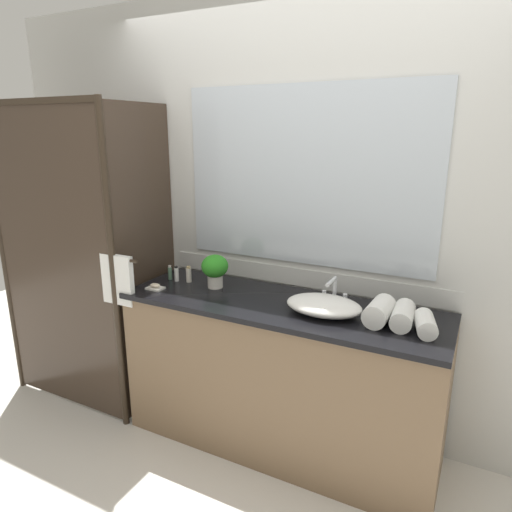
{
  "coord_description": "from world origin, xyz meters",
  "views": [
    {
      "loc": [
        0.95,
        -2.14,
        1.82
      ],
      "look_at": [
        -0.15,
        0.0,
        1.15
      ],
      "focal_mm": 31.94,
      "sensor_mm": 36.0,
      "label": 1
    }
  ],
  "objects_px": {
    "amenity_bottle_body_wash": "(177,274)",
    "sink_basin": "(324,305)",
    "soap_dish": "(155,287)",
    "faucet": "(334,294)",
    "potted_plant": "(215,268)",
    "rolled_towel_middle": "(403,316)",
    "rolled_towel_far_edge": "(379,311)",
    "amenity_bottle_conditioner": "(170,273)",
    "amenity_bottle_lotion": "(189,274)",
    "rolled_towel_near_edge": "(425,324)"
  },
  "relations": [
    {
      "from": "rolled_towel_near_edge",
      "to": "potted_plant",
      "type": "bearing_deg",
      "value": 175.25
    },
    {
      "from": "soap_dish",
      "to": "rolled_towel_middle",
      "type": "relative_size",
      "value": 0.44
    },
    {
      "from": "rolled_towel_far_edge",
      "to": "sink_basin",
      "type": "bearing_deg",
      "value": -177.5
    },
    {
      "from": "amenity_bottle_lotion",
      "to": "soap_dish",
      "type": "bearing_deg",
      "value": -116.01
    },
    {
      "from": "amenity_bottle_lotion",
      "to": "amenity_bottle_conditioner",
      "type": "bearing_deg",
      "value": -175.27
    },
    {
      "from": "potted_plant",
      "to": "amenity_bottle_conditioner",
      "type": "relative_size",
      "value": 2.22
    },
    {
      "from": "faucet",
      "to": "amenity_bottle_conditioner",
      "type": "height_order",
      "value": "faucet"
    },
    {
      "from": "sink_basin",
      "to": "potted_plant",
      "type": "xyz_separation_m",
      "value": [
        -0.72,
        0.09,
        0.08
      ]
    },
    {
      "from": "potted_plant",
      "to": "rolled_towel_far_edge",
      "type": "relative_size",
      "value": 0.94
    },
    {
      "from": "amenity_bottle_lotion",
      "to": "rolled_towel_near_edge",
      "type": "height_order",
      "value": "amenity_bottle_lotion"
    },
    {
      "from": "amenity_bottle_conditioner",
      "to": "rolled_towel_far_edge",
      "type": "height_order",
      "value": "rolled_towel_far_edge"
    },
    {
      "from": "sink_basin",
      "to": "soap_dish",
      "type": "distance_m",
      "value": 1.02
    },
    {
      "from": "faucet",
      "to": "amenity_bottle_lotion",
      "type": "bearing_deg",
      "value": -175.92
    },
    {
      "from": "soap_dish",
      "to": "rolled_towel_middle",
      "type": "bearing_deg",
      "value": 5.3
    },
    {
      "from": "sink_basin",
      "to": "amenity_bottle_lotion",
      "type": "bearing_deg",
      "value": 173.83
    },
    {
      "from": "amenity_bottle_lotion",
      "to": "amenity_bottle_body_wash",
      "type": "distance_m",
      "value": 0.08
    },
    {
      "from": "amenity_bottle_conditioner",
      "to": "rolled_towel_far_edge",
      "type": "bearing_deg",
      "value": -3.24
    },
    {
      "from": "potted_plant",
      "to": "amenity_bottle_conditioner",
      "type": "height_order",
      "value": "potted_plant"
    },
    {
      "from": "sink_basin",
      "to": "amenity_bottle_conditioner",
      "type": "xyz_separation_m",
      "value": [
        -1.06,
        0.09,
        -0.0
      ]
    },
    {
      "from": "faucet",
      "to": "rolled_towel_far_edge",
      "type": "distance_m",
      "value": 0.32
    },
    {
      "from": "soap_dish",
      "to": "rolled_towel_middle",
      "type": "height_order",
      "value": "rolled_towel_middle"
    },
    {
      "from": "sink_basin",
      "to": "faucet",
      "type": "distance_m",
      "value": 0.16
    },
    {
      "from": "sink_basin",
      "to": "potted_plant",
      "type": "height_order",
      "value": "potted_plant"
    },
    {
      "from": "soap_dish",
      "to": "rolled_towel_near_edge",
      "type": "xyz_separation_m",
      "value": [
        1.52,
        0.09,
        0.03
      ]
    },
    {
      "from": "amenity_bottle_conditioner",
      "to": "rolled_towel_far_edge",
      "type": "xyz_separation_m",
      "value": [
        1.34,
        -0.08,
        0.02
      ]
    },
    {
      "from": "amenity_bottle_body_wash",
      "to": "rolled_towel_middle",
      "type": "xyz_separation_m",
      "value": [
        1.39,
        -0.05,
        0.0
      ]
    },
    {
      "from": "amenity_bottle_body_wash",
      "to": "sink_basin",
      "type": "bearing_deg",
      "value": -4.49
    },
    {
      "from": "sink_basin",
      "to": "amenity_bottle_conditioner",
      "type": "bearing_deg",
      "value": 175.24
    },
    {
      "from": "amenity_bottle_conditioner",
      "to": "rolled_towel_middle",
      "type": "xyz_separation_m",
      "value": [
        1.45,
        -0.06,
        0.01
      ]
    },
    {
      "from": "faucet",
      "to": "rolled_towel_middle",
      "type": "bearing_deg",
      "value": -19.63
    },
    {
      "from": "faucet",
      "to": "rolled_towel_far_edge",
      "type": "xyz_separation_m",
      "value": [
        0.28,
        -0.15,
        0.01
      ]
    },
    {
      "from": "faucet",
      "to": "potted_plant",
      "type": "relative_size",
      "value": 0.84
    },
    {
      "from": "amenity_bottle_lotion",
      "to": "rolled_towel_middle",
      "type": "xyz_separation_m",
      "value": [
        1.31,
        -0.07,
        0.0
      ]
    },
    {
      "from": "potted_plant",
      "to": "amenity_bottle_body_wash",
      "type": "bearing_deg",
      "value": -177.68
    },
    {
      "from": "amenity_bottle_conditioner",
      "to": "potted_plant",
      "type": "bearing_deg",
      "value": 0.28
    },
    {
      "from": "potted_plant",
      "to": "rolled_towel_middle",
      "type": "relative_size",
      "value": 0.89
    },
    {
      "from": "amenity_bottle_lotion",
      "to": "rolled_towel_far_edge",
      "type": "relative_size",
      "value": 0.48
    },
    {
      "from": "soap_dish",
      "to": "rolled_towel_far_edge",
      "type": "relative_size",
      "value": 0.47
    },
    {
      "from": "sink_basin",
      "to": "amenity_bottle_conditioner",
      "type": "relative_size",
      "value": 4.36
    },
    {
      "from": "sink_basin",
      "to": "amenity_bottle_body_wash",
      "type": "relative_size",
      "value": 4.11
    },
    {
      "from": "sink_basin",
      "to": "rolled_towel_near_edge",
      "type": "distance_m",
      "value": 0.5
    },
    {
      "from": "rolled_towel_middle",
      "to": "rolled_towel_far_edge",
      "type": "xyz_separation_m",
      "value": [
        -0.11,
        -0.01,
        0.01
      ]
    },
    {
      "from": "sink_basin",
      "to": "rolled_towel_middle",
      "type": "height_order",
      "value": "rolled_towel_middle"
    },
    {
      "from": "amenity_bottle_body_wash",
      "to": "rolled_towel_near_edge",
      "type": "xyz_separation_m",
      "value": [
        1.5,
        -0.09,
        -0.0
      ]
    },
    {
      "from": "soap_dish",
      "to": "rolled_towel_far_edge",
      "type": "height_order",
      "value": "rolled_towel_far_edge"
    },
    {
      "from": "amenity_bottle_lotion",
      "to": "rolled_towel_middle",
      "type": "height_order",
      "value": "same"
    },
    {
      "from": "faucet",
      "to": "potted_plant",
      "type": "xyz_separation_m",
      "value": [
        -0.72,
        -0.08,
        0.07
      ]
    },
    {
      "from": "faucet",
      "to": "rolled_towel_near_edge",
      "type": "height_order",
      "value": "faucet"
    },
    {
      "from": "sink_basin",
      "to": "rolled_towel_middle",
      "type": "bearing_deg",
      "value": 3.71
    },
    {
      "from": "sink_basin",
      "to": "rolled_towel_far_edge",
      "type": "xyz_separation_m",
      "value": [
        0.28,
        0.01,
        0.02
      ]
    }
  ]
}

